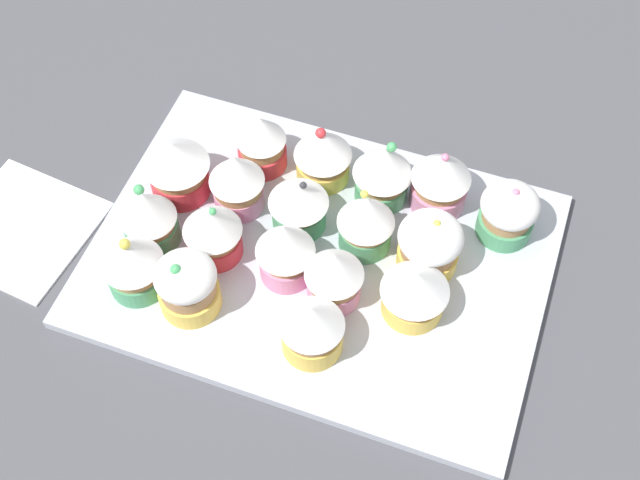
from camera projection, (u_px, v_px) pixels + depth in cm
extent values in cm
cube|color=#4C4C51|center=(320.00, 270.00, 88.68)|extent=(180.00, 180.00, 3.00)
cube|color=silver|center=(320.00, 259.00, 86.93)|extent=(45.28, 32.19, 1.20)
cylinder|color=#4C9E6B|center=(504.00, 224.00, 87.18)|extent=(5.65, 5.65, 2.31)
cylinder|color=#AD7F51|center=(507.00, 214.00, 85.72)|extent=(4.98, 4.98, 1.18)
ellipsoid|color=white|center=(510.00, 205.00, 84.34)|extent=(5.95, 5.95, 3.54)
sphere|color=pink|center=(516.00, 193.00, 83.11)|extent=(0.84, 0.84, 0.84)
cylinder|color=pink|center=(438.00, 194.00, 89.06)|extent=(5.86, 5.86, 2.64)
cylinder|color=#AD7F51|center=(440.00, 182.00, 87.32)|extent=(5.18, 5.18, 1.54)
cone|color=white|center=(443.00, 167.00, 85.25)|extent=(6.16, 6.16, 3.42)
sphere|color=pink|center=(445.00, 157.00, 83.89)|extent=(0.82, 0.82, 0.82)
cylinder|color=#4C9E6B|center=(381.00, 189.00, 89.58)|extent=(5.51, 5.51, 2.47)
cylinder|color=#AD7F51|center=(382.00, 177.00, 87.94)|extent=(5.03, 5.03, 1.46)
cone|color=white|center=(384.00, 161.00, 85.71)|extent=(6.16, 6.16, 3.87)
sphere|color=#4CB266|center=(392.00, 147.00, 84.40)|extent=(1.03, 1.03, 1.03)
cylinder|color=#EFC651|center=(323.00, 169.00, 91.12)|extent=(5.67, 5.67, 2.33)
cylinder|color=#AD7F51|center=(323.00, 158.00, 89.62)|extent=(5.15, 5.15, 1.25)
cone|color=white|center=(323.00, 143.00, 87.58)|extent=(6.12, 6.12, 3.63)
sphere|color=red|center=(321.00, 133.00, 86.17)|extent=(1.10, 1.10, 1.10)
cylinder|color=#D1333D|center=(263.00, 156.00, 92.02)|extent=(5.22, 5.22, 2.44)
cylinder|color=#AD7F51|center=(262.00, 144.00, 90.35)|extent=(4.71, 4.71, 1.55)
cone|color=white|center=(260.00, 129.00, 88.33)|extent=(5.29, 5.29, 3.29)
cylinder|color=#EFC651|center=(427.00, 257.00, 85.08)|extent=(6.08, 6.08, 2.23)
cylinder|color=#AD7F51|center=(429.00, 247.00, 83.60)|extent=(5.55, 5.55, 1.32)
ellipsoid|color=white|center=(431.00, 237.00, 82.12)|extent=(6.42, 6.42, 3.70)
sphere|color=#EAD64C|center=(437.00, 224.00, 80.88)|extent=(0.76, 0.76, 0.76)
cylinder|color=#4C9E6B|center=(365.00, 235.00, 86.15)|extent=(5.31, 5.31, 2.79)
cylinder|color=#AD7F51|center=(366.00, 225.00, 84.57)|extent=(4.99, 4.99, 1.01)
cone|color=white|center=(367.00, 211.00, 82.56)|extent=(5.77, 5.77, 3.79)
sphere|color=#EAD64C|center=(365.00, 194.00, 81.45)|extent=(0.81, 0.81, 0.81)
cylinder|color=#4C9E6B|center=(299.00, 216.00, 87.59)|extent=(5.53, 5.53, 2.63)
cylinder|color=#AD7F51|center=(299.00, 205.00, 86.06)|extent=(4.95, 4.95, 1.03)
cone|color=white|center=(298.00, 193.00, 84.40)|extent=(6.15, 6.15, 2.95)
sphere|color=#333338|center=(303.00, 185.00, 83.25)|extent=(0.72, 0.72, 0.72)
cylinder|color=pink|center=(239.00, 197.00, 88.96)|extent=(5.23, 5.23, 2.52)
cylinder|color=#AD7F51|center=(237.00, 185.00, 87.25)|extent=(5.01, 5.01, 1.57)
cone|color=white|center=(235.00, 169.00, 85.04)|extent=(5.71, 5.71, 3.71)
cylinder|color=#D1333D|center=(180.00, 182.00, 89.89)|extent=(6.19, 6.19, 2.78)
cylinder|color=#AD7F51|center=(177.00, 169.00, 88.08)|extent=(5.80, 5.80, 1.56)
cone|color=white|center=(174.00, 155.00, 86.17)|extent=(6.89, 6.89, 3.01)
cylinder|color=#EFC651|center=(413.00, 302.00, 82.17)|extent=(6.00, 6.00, 2.33)
cylinder|color=#AD7F51|center=(414.00, 293.00, 80.73)|extent=(5.70, 5.70, 1.13)
cone|color=white|center=(416.00, 283.00, 79.07)|extent=(6.62, 6.62, 2.84)
cylinder|color=pink|center=(334.00, 289.00, 82.91)|extent=(5.22, 5.22, 2.49)
cylinder|color=#AD7F51|center=(334.00, 278.00, 81.25)|extent=(4.96, 4.96, 1.48)
cone|color=white|center=(334.00, 265.00, 79.24)|extent=(5.73, 5.73, 3.34)
cylinder|color=pink|center=(286.00, 265.00, 84.31)|extent=(5.30, 5.30, 2.61)
cylinder|color=#AD7F51|center=(286.00, 254.00, 82.63)|extent=(4.70, 4.70, 1.41)
cone|color=white|center=(285.00, 239.00, 80.39)|extent=(5.85, 5.85, 3.95)
cylinder|color=#D1333D|center=(215.00, 244.00, 85.76)|extent=(5.52, 5.52, 2.49)
cylinder|color=#AD7F51|center=(213.00, 234.00, 84.20)|extent=(5.02, 5.02, 1.25)
cone|color=white|center=(210.00, 219.00, 82.08)|extent=(5.91, 5.91, 3.82)
sphere|color=#4CB266|center=(213.00, 211.00, 80.35)|extent=(0.74, 0.74, 0.74)
cylinder|color=#4C9E6B|center=(152.00, 231.00, 86.59)|extent=(5.53, 5.53, 2.59)
cylinder|color=#AD7F51|center=(149.00, 220.00, 85.06)|extent=(5.05, 5.05, 1.07)
cone|color=white|center=(145.00, 206.00, 82.99)|extent=(5.67, 5.67, 3.88)
sphere|color=#4CB266|center=(139.00, 190.00, 81.85)|extent=(1.05, 1.05, 1.05)
cylinder|color=#EFC651|center=(312.00, 338.00, 79.82)|extent=(5.78, 5.78, 2.77)
cylinder|color=#AD7F51|center=(312.00, 328.00, 78.13)|extent=(5.41, 5.41, 1.28)
cone|color=white|center=(312.00, 317.00, 76.38)|extent=(6.09, 6.09, 2.91)
cylinder|color=#EFC651|center=(190.00, 297.00, 82.46)|extent=(5.96, 5.96, 2.43)
cylinder|color=#AD7F51|center=(187.00, 286.00, 80.78)|extent=(5.35, 5.35, 1.60)
ellipsoid|color=white|center=(185.00, 276.00, 79.25)|extent=(5.98, 5.98, 3.46)
sphere|color=#4CB266|center=(176.00, 270.00, 77.80)|extent=(1.06, 1.06, 1.06)
cylinder|color=#4C9E6B|center=(137.00, 278.00, 83.62)|extent=(5.61, 5.61, 2.45)
cylinder|color=#AD7F51|center=(133.00, 267.00, 81.95)|extent=(5.08, 5.08, 1.55)
cone|color=white|center=(128.00, 252.00, 79.79)|extent=(6.12, 6.12, 3.61)
sphere|color=#EAD64C|center=(125.00, 244.00, 78.34)|extent=(1.07, 1.07, 1.07)
cube|color=white|center=(21.00, 228.00, 89.40)|extent=(15.24, 15.28, 0.60)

